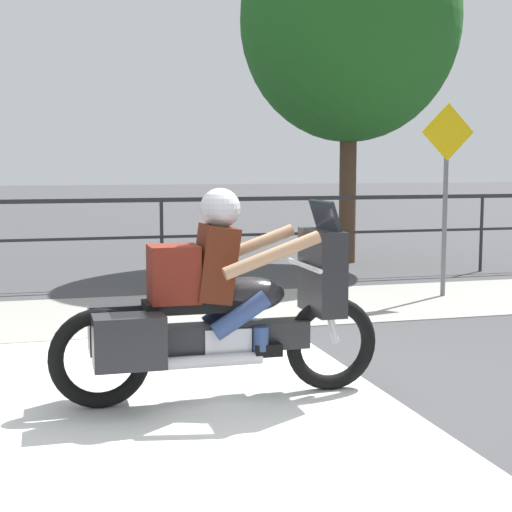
{
  "coord_description": "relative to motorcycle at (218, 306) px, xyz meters",
  "views": [
    {
      "loc": [
        -1.62,
        -5.46,
        1.7
      ],
      "look_at": [
        0.04,
        0.61,
        0.96
      ],
      "focal_mm": 55.0,
      "sensor_mm": 36.0,
      "label": 1
    }
  ],
  "objects": [
    {
      "name": "fence_railing",
      "position": [
        0.42,
        5.58,
        0.28
      ],
      "size": [
        36.0,
        0.05,
        1.23
      ],
      "color": "#232326",
      "rests_on": "ground"
    },
    {
      "name": "tree_behind_sign",
      "position": [
        3.9,
        7.23,
        3.42
      ],
      "size": [
        3.71,
        3.71,
        6.16
      ],
      "color": "#473323",
      "rests_on": "ground"
    },
    {
      "name": "street_sign",
      "position": [
        3.77,
        3.58,
        0.87
      ],
      "size": [
        0.72,
        0.06,
        2.46
      ],
      "color": "slate",
      "rests_on": "ground"
    },
    {
      "name": "crosswalk_band",
      "position": [
        -0.48,
        -0.17,
        -0.68
      ],
      "size": [
        3.43,
        6.0,
        0.01
      ],
      "primitive_type": "cube",
      "color": "silver",
      "rests_on": "ground"
    },
    {
      "name": "motorcycle",
      "position": [
        0.0,
        0.0,
        0.0
      ],
      "size": [
        2.43,
        0.76,
        1.53
      ],
      "rotation": [
        0.0,
        0.0,
        0.01
      ],
      "color": "black",
      "rests_on": "ground"
    },
    {
      "name": "ground_plane",
      "position": [
        0.42,
        0.03,
        -0.68
      ],
      "size": [
        120.0,
        120.0,
        0.0
      ],
      "primitive_type": "plane",
      "color": "#424244"
    },
    {
      "name": "sidewalk_band",
      "position": [
        0.42,
        3.43,
        -0.68
      ],
      "size": [
        44.0,
        2.4,
        0.01
      ],
      "primitive_type": "cube",
      "color": "#99968E",
      "rests_on": "ground"
    }
  ]
}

